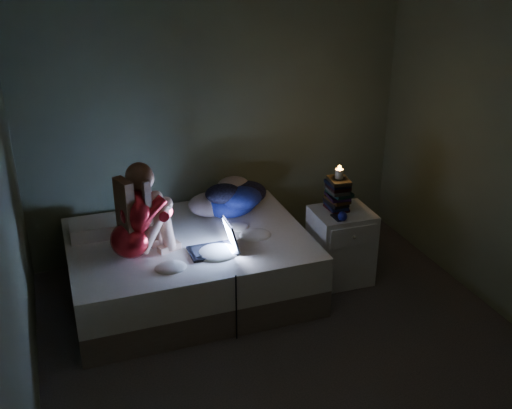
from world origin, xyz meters
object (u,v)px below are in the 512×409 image
bed (190,266)px  laptop (212,237)px  woman (128,214)px  nightstand (341,245)px  candle (339,174)px  phone (338,218)px

bed → laptop: bearing=-69.3°
woman → nightstand: 1.92m
bed → laptop: laptop is taller
woman → nightstand: size_ratio=1.16×
bed → candle: 1.49m
woman → laptop: 0.68m
candle → nightstand: bearing=-58.4°
nightstand → candle: size_ratio=8.33×
nightstand → candle: bearing=123.2°
bed → woman: bearing=-158.3°
woman → candle: size_ratio=9.62×
laptop → nightstand: (1.21, 0.10, -0.34)m
laptop → candle: (1.17, 0.15, 0.33)m
woman → laptop: bearing=-29.8°
candle → phone: size_ratio=0.57×
laptop → phone: size_ratio=2.68×
laptop → woman: bearing=169.5°
laptop → candle: candle is taller
bed → phone: bearing=-14.7°
nightstand → laptop: bearing=-173.6°
woman → phone: bearing=-23.3°
bed → woman: woman is taller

